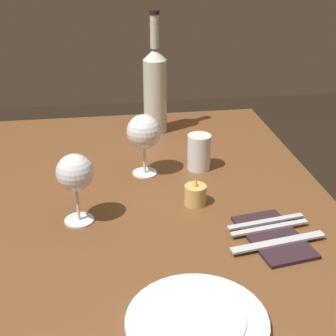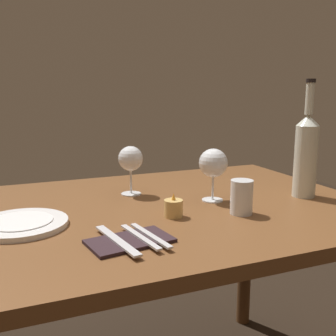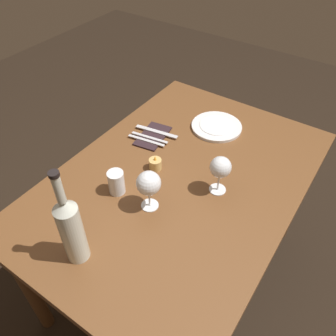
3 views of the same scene
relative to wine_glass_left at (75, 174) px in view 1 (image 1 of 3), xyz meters
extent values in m
cube|color=brown|center=(-0.03, 0.16, -0.14)|extent=(1.30, 0.90, 0.04)
cylinder|color=#50311A|center=(-0.61, -0.22, -0.51)|extent=(0.06, 0.06, 0.70)
cylinder|color=#50311A|center=(-0.61, 0.54, -0.51)|extent=(0.06, 0.06, 0.70)
cylinder|color=white|center=(0.00, 0.00, -0.12)|extent=(0.07, 0.07, 0.00)
cylinder|color=white|center=(0.00, 0.00, -0.07)|extent=(0.01, 0.01, 0.08)
sphere|color=white|center=(0.00, 0.00, 0.00)|extent=(0.08, 0.08, 0.08)
cylinder|color=maroon|center=(0.00, 0.00, 0.00)|extent=(0.06, 0.06, 0.03)
cylinder|color=white|center=(-0.21, 0.17, -0.12)|extent=(0.07, 0.07, 0.00)
cylinder|color=white|center=(-0.21, 0.17, -0.07)|extent=(0.01, 0.01, 0.08)
sphere|color=white|center=(-0.21, 0.17, 0.00)|extent=(0.09, 0.09, 0.09)
cylinder|color=maroon|center=(-0.21, 0.17, 0.00)|extent=(0.07, 0.07, 0.03)
cylinder|color=silver|center=(-0.51, 0.24, 0.00)|extent=(0.07, 0.07, 0.23)
cone|color=silver|center=(-0.51, 0.24, 0.13)|extent=(0.07, 0.07, 0.03)
cylinder|color=silver|center=(-0.51, 0.24, 0.20)|extent=(0.03, 0.03, 0.10)
cylinder|color=black|center=(-0.51, 0.24, 0.25)|extent=(0.03, 0.03, 0.01)
cylinder|color=white|center=(-0.22, 0.32, -0.07)|extent=(0.06, 0.06, 0.10)
cylinder|color=silver|center=(-0.22, 0.32, -0.09)|extent=(0.05, 0.05, 0.04)
cylinder|color=#DBB266|center=(-0.04, 0.27, -0.09)|extent=(0.05, 0.05, 0.05)
cylinder|color=white|center=(-0.04, 0.27, -0.10)|extent=(0.04, 0.04, 0.03)
cone|color=#F99E2D|center=(-0.04, 0.27, -0.06)|extent=(0.01, 0.01, 0.02)
cylinder|color=white|center=(0.36, 0.20, -0.11)|extent=(0.24, 0.24, 0.01)
cylinder|color=white|center=(0.36, 0.20, -0.10)|extent=(0.16, 0.16, 0.00)
cube|color=#2D1E23|center=(0.13, 0.41, -0.11)|extent=(0.21, 0.14, 0.01)
cube|color=silver|center=(0.11, 0.41, -0.11)|extent=(0.04, 0.18, 0.00)
cube|color=silver|center=(0.08, 0.41, -0.11)|extent=(0.04, 0.18, 0.00)
cube|color=silver|center=(0.16, 0.41, -0.11)|extent=(0.05, 0.21, 0.00)
camera|label=1|loc=(0.96, 0.06, 0.47)|focal=53.04mm
camera|label=2|loc=(0.38, 1.25, 0.23)|focal=43.15mm
camera|label=3|loc=(-0.87, -0.36, 0.87)|focal=36.82mm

